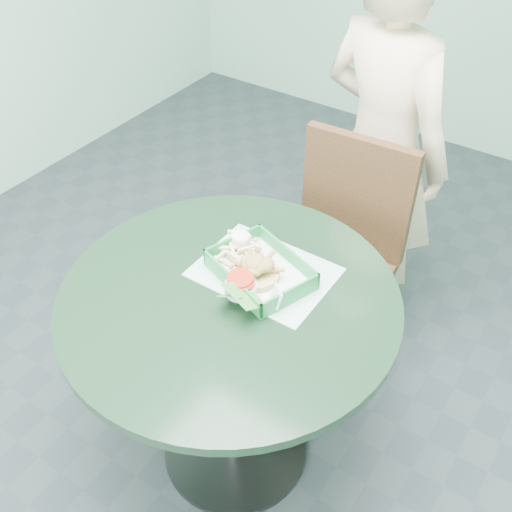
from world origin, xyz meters
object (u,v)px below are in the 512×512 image
Objects in this scene: diner_person at (382,146)px; sauce_ramekin at (229,250)px; crab_sandwich at (258,274)px; cafe_table at (231,341)px; dining_chair at (339,247)px; food_basket at (260,278)px.

diner_person is 0.80m from sauce_ramekin.
crab_sandwich is 0.13m from sauce_ramekin.
cafe_table is 0.61m from dining_chair.
cafe_table is at bearing 104.30° from diner_person.
dining_chair is at bearing 75.34° from sauce_ramekin.
dining_chair is 0.59m from crab_sandwich.
sauce_ramekin is at bearing 170.77° from food_basket.
food_basket is at bearing 106.31° from diner_person.
cafe_table is 0.60× the size of diner_person.
cafe_table is 7.10× the size of crab_sandwich.
diner_person reaches higher than sauce_ramekin.
dining_chair is 0.59× the size of diner_person.
crab_sandwich is (0.01, -0.02, 0.03)m from food_basket.
sauce_ramekin is (-0.13, 0.04, -0.00)m from crab_sandwich.
sauce_ramekin reaches higher than food_basket.
dining_chair is 0.56m from food_basket.
dining_chair reaches higher than cafe_table.
dining_chair reaches higher than sauce_ramekin.
sauce_ramekin is at bearing 97.65° from diner_person.
cafe_table is 0.22m from food_basket.
dining_chair is 3.39× the size of food_basket.
crab_sandwich is 2.38× the size of sauce_ramekin.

